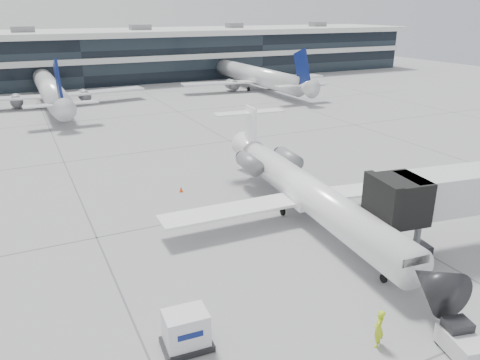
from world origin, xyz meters
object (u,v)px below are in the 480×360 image
baggage_tug (462,342)px  cargo_uld (186,331)px  regional_jet (306,191)px  ramp_worker (379,328)px

baggage_tug → cargo_uld: cargo_uld is taller
regional_jet → baggage_tug: size_ratio=10.76×
regional_jet → cargo_uld: 17.31m
regional_jet → ramp_worker: 15.34m
cargo_uld → regional_jet: bearing=40.6°
ramp_worker → baggage_tug: bearing=106.1°
ramp_worker → cargo_uld: bearing=-63.9°
ramp_worker → baggage_tug: size_ratio=0.74×
cargo_uld → ramp_worker: bearing=-21.3°
baggage_tug → cargo_uld: 13.37m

